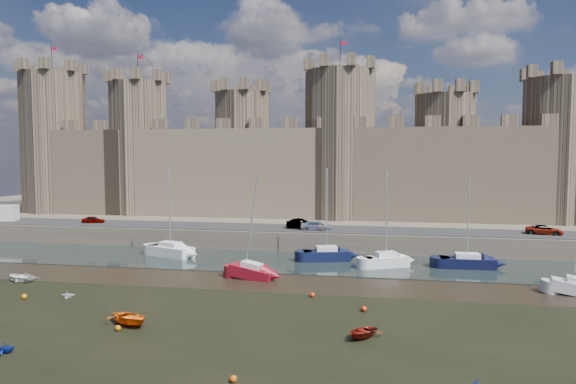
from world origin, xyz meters
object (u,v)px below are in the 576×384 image
sailboat_4 (252,271)px  dinghy_0 (130,320)px  car_2 (317,226)px  car_3 (544,230)px  car_0 (93,220)px  sailboat_2 (386,260)px  sailboat_0 (171,250)px  sailboat_3 (467,261)px  sailboat_1 (326,254)px  dinghy_1 (5,348)px  car_1 (302,224)px

sailboat_4 → dinghy_0: bearing=-97.0°
car_2 → car_3: size_ratio=1.00×
car_0 → car_2: bearing=-102.4°
car_0 → car_2: (32.71, -1.21, 0.09)m
sailboat_2 → sailboat_4: (-13.30, -7.59, -0.08)m
sailboat_0 → sailboat_3: size_ratio=1.10×
car_2 → sailboat_0: 18.87m
sailboat_2 → sailboat_0: bearing=152.0°
car_3 → sailboat_1: 27.66m
dinghy_0 → dinghy_1: 8.20m
sailboat_0 → sailboat_1: (19.00, 0.77, -0.01)m
sailboat_3 → sailboat_4: bearing=-160.0°
car_2 → dinghy_0: car_2 is taller
sailboat_2 → car_0: bearing=140.7°
sailboat_1 → dinghy_0: (-11.76, -25.00, -0.44)m
sailboat_1 → car_2: bearing=91.4°
sailboat_4 → car_1: bearing=95.0°
sailboat_4 → dinghy_1: (-10.41, -21.64, -0.41)m
car_0 → dinghy_1: size_ratio=2.34×
car_3 → sailboat_3: size_ratio=0.43×
sailboat_4 → dinghy_1: 24.02m
car_0 → car_3: 60.97m
car_3 → sailboat_3: sailboat_3 is taller
car_2 → sailboat_0: sailboat_0 is taller
car_0 → dinghy_1: bearing=-166.1°
car_1 → sailboat_3: size_ratio=0.40×
car_1 → sailboat_2: bearing=-151.7°
car_2 → dinghy_1: size_ratio=3.23×
car_0 → car_3: car_3 is taller
sailboat_3 → sailboat_4: sailboat_4 is taller
car_0 → car_1: bearing=-100.1°
sailboat_2 → dinghy_1: bearing=-154.0°
car_3 → dinghy_0: size_ratio=1.13×
car_1 → sailboat_2: (11.07, -10.72, -2.33)m
sailboat_0 → dinghy_0: sailboat_0 is taller
sailboat_1 → dinghy_0: size_ratio=2.83×
car_1 → sailboat_0: sailboat_0 is taller
sailboat_3 → dinghy_0: (-27.32, -23.98, -0.39)m
sailboat_4 → sailboat_2: bearing=41.7°
dinghy_0 → sailboat_4: bearing=17.2°
car_3 → car_0: bearing=103.3°
sailboat_0 → sailboat_4: (12.50, -8.98, -0.08)m
car_1 → dinghy_0: (-7.49, -33.56, -2.78)m
sailboat_1 → sailboat_4: bearing=-138.2°
sailboat_1 → dinghy_1: 35.66m
dinghy_1 → sailboat_1: bearing=-33.9°
sailboat_1 → sailboat_2: 7.13m
sailboat_2 → sailboat_3: sailboat_2 is taller
sailboat_0 → sailboat_4: sailboat_0 is taller
sailboat_3 → dinghy_1: size_ratio=7.55×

